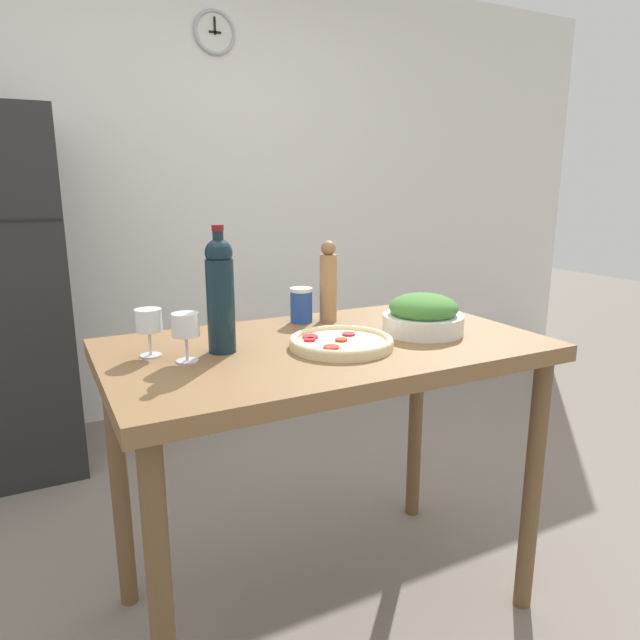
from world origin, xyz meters
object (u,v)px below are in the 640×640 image
pepper_mill (328,283)px  salad_bowl (423,315)px  homemade_pizza (341,342)px  wine_glass_near (186,328)px  wine_glass_far (149,323)px  salt_canister (301,305)px  wine_bottle (220,293)px

pepper_mill → salad_bowl: bearing=-54.8°
homemade_pizza → wine_glass_near: bearing=170.7°
pepper_mill → wine_glass_far: bearing=-167.7°
salt_canister → pepper_mill: bearing=-19.5°
wine_glass_near → salt_canister: 0.53m
wine_glass_far → salt_canister: bearing=17.2°
wine_glass_far → salad_bowl: wine_glass_far is taller
wine_bottle → salad_bowl: bearing=-8.0°
wine_bottle → salad_bowl: (0.63, -0.09, -0.11)m
pepper_mill → salad_bowl: size_ratio=1.09×
wine_bottle → wine_glass_near: bearing=-157.6°
wine_glass_far → salt_canister: size_ratio=1.11×
pepper_mill → wine_glass_near: bearing=-157.0°
pepper_mill → salt_canister: pepper_mill is taller
wine_glass_far → salad_bowl: size_ratio=0.52×
wine_glass_far → homemade_pizza: 0.54m
wine_bottle → homemade_pizza: 0.37m
wine_glass_near → wine_glass_far: 0.12m
salt_canister → wine_bottle: bearing=-148.1°
wine_glass_near → salad_bowl: size_ratio=0.52×
salt_canister → wine_glass_far: bearing=-162.8°
wine_bottle → salt_canister: (0.35, 0.22, -0.11)m
wine_glass_far → pepper_mill: pepper_mill is taller
wine_glass_far → wine_glass_near: bearing=-51.5°
homemade_pizza → wine_bottle: bearing=159.9°
salad_bowl → salt_canister: (-0.28, 0.30, 0.00)m
wine_glass_far → salt_canister: (0.53, 0.17, -0.03)m
salad_bowl → salt_canister: bearing=132.6°
salt_canister → homemade_pizza: bearing=-95.4°
wine_glass_far → pepper_mill: 0.64m
wine_glass_near → salt_canister: size_ratio=1.11×
wine_glass_far → homemade_pizza: size_ratio=0.44×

